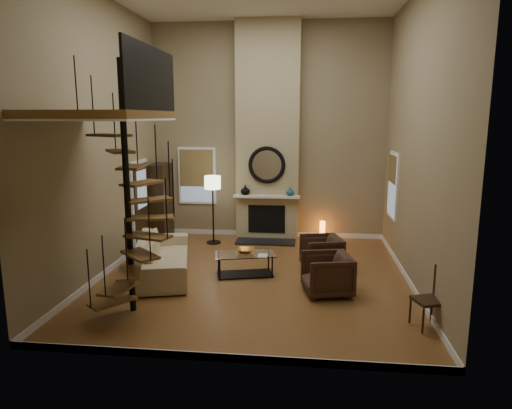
# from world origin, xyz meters

# --- Properties ---
(ground) EXTENTS (6.00, 6.50, 0.01)m
(ground) POSITION_xyz_m (0.00, 0.00, -0.01)
(ground) COLOR olive
(ground) RESTS_ON ground
(back_wall) EXTENTS (6.00, 0.02, 5.50)m
(back_wall) POSITION_xyz_m (0.00, 3.25, 2.75)
(back_wall) COLOR #90815D
(back_wall) RESTS_ON ground
(front_wall) EXTENTS (6.00, 0.02, 5.50)m
(front_wall) POSITION_xyz_m (0.00, -3.25, 2.75)
(front_wall) COLOR #90815D
(front_wall) RESTS_ON ground
(left_wall) EXTENTS (0.02, 6.50, 5.50)m
(left_wall) POSITION_xyz_m (-3.00, 0.00, 2.75)
(left_wall) COLOR #90815D
(left_wall) RESTS_ON ground
(right_wall) EXTENTS (0.02, 6.50, 5.50)m
(right_wall) POSITION_xyz_m (3.00, 0.00, 2.75)
(right_wall) COLOR #90815D
(right_wall) RESTS_ON ground
(baseboard_back) EXTENTS (6.00, 0.02, 0.12)m
(baseboard_back) POSITION_xyz_m (0.00, 3.24, 0.06)
(baseboard_back) COLOR white
(baseboard_back) RESTS_ON ground
(baseboard_front) EXTENTS (6.00, 0.02, 0.12)m
(baseboard_front) POSITION_xyz_m (0.00, -3.24, 0.06)
(baseboard_front) COLOR white
(baseboard_front) RESTS_ON ground
(baseboard_left) EXTENTS (0.02, 6.50, 0.12)m
(baseboard_left) POSITION_xyz_m (-2.99, 0.00, 0.06)
(baseboard_left) COLOR white
(baseboard_left) RESTS_ON ground
(baseboard_right) EXTENTS (0.02, 6.50, 0.12)m
(baseboard_right) POSITION_xyz_m (2.99, 0.00, 0.06)
(baseboard_right) COLOR white
(baseboard_right) RESTS_ON ground
(chimney_breast) EXTENTS (1.60, 0.38, 5.50)m
(chimney_breast) POSITION_xyz_m (0.00, 3.06, 2.75)
(chimney_breast) COLOR tan
(chimney_breast) RESTS_ON ground
(hearth) EXTENTS (1.50, 0.60, 0.04)m
(hearth) POSITION_xyz_m (0.00, 2.57, 0.02)
(hearth) COLOR black
(hearth) RESTS_ON ground
(firebox) EXTENTS (0.95, 0.02, 0.72)m
(firebox) POSITION_xyz_m (0.00, 2.86, 0.55)
(firebox) COLOR black
(firebox) RESTS_ON chimney_breast
(mantel) EXTENTS (1.70, 0.18, 0.06)m
(mantel) POSITION_xyz_m (0.00, 2.78, 1.15)
(mantel) COLOR white
(mantel) RESTS_ON chimney_breast
(mirror_frame) EXTENTS (0.94, 0.10, 0.94)m
(mirror_frame) POSITION_xyz_m (0.00, 2.84, 1.95)
(mirror_frame) COLOR black
(mirror_frame) RESTS_ON chimney_breast
(mirror_disc) EXTENTS (0.80, 0.01, 0.80)m
(mirror_disc) POSITION_xyz_m (0.00, 2.85, 1.95)
(mirror_disc) COLOR white
(mirror_disc) RESTS_ON chimney_breast
(vase_left) EXTENTS (0.24, 0.24, 0.25)m
(vase_left) POSITION_xyz_m (-0.55, 2.82, 1.30)
(vase_left) COLOR black
(vase_left) RESTS_ON mantel
(vase_right) EXTENTS (0.20, 0.20, 0.21)m
(vase_right) POSITION_xyz_m (0.60, 2.82, 1.28)
(vase_right) COLOR #175153
(vase_right) RESTS_ON mantel
(window_back) EXTENTS (1.02, 0.06, 1.52)m
(window_back) POSITION_xyz_m (-1.90, 3.22, 1.62)
(window_back) COLOR white
(window_back) RESTS_ON back_wall
(window_right) EXTENTS (0.06, 1.02, 1.52)m
(window_right) POSITION_xyz_m (2.97, 2.00, 1.63)
(window_right) COLOR white
(window_right) RESTS_ON right_wall
(entry_door) EXTENTS (0.10, 1.05, 2.16)m
(entry_door) POSITION_xyz_m (-2.95, 1.80, 1.05)
(entry_door) COLOR white
(entry_door) RESTS_ON ground
(loft) EXTENTS (1.70, 2.20, 1.09)m
(loft) POSITION_xyz_m (-2.04, -1.80, 3.24)
(loft) COLOR brown
(loft) RESTS_ON left_wall
(spiral_stair) EXTENTS (1.47, 1.47, 4.06)m
(spiral_stair) POSITION_xyz_m (-1.78, -1.79, 1.78)
(spiral_stair) COLOR black
(spiral_stair) RESTS_ON ground
(hutch) EXTENTS (0.42, 0.89, 2.00)m
(hutch) POSITION_xyz_m (-2.79, 2.84, 0.95)
(hutch) COLOR black
(hutch) RESTS_ON ground
(sofa) EXTENTS (1.58, 2.67, 0.73)m
(sofa) POSITION_xyz_m (-1.86, -0.03, 0.40)
(sofa) COLOR #C7B58A
(sofa) RESTS_ON ground
(armchair_near) EXTENTS (0.96, 0.95, 0.72)m
(armchair_near) POSITION_xyz_m (1.42, 0.64, 0.35)
(armchair_near) COLOR #3B261B
(armchair_near) RESTS_ON ground
(armchair_far) EXTENTS (0.99, 0.98, 0.76)m
(armchair_far) POSITION_xyz_m (1.49, -0.67, 0.35)
(armchair_far) COLOR #3B261B
(armchair_far) RESTS_ON ground
(coffee_table) EXTENTS (1.32, 0.89, 0.45)m
(coffee_table) POSITION_xyz_m (-0.19, 0.09, 0.28)
(coffee_table) COLOR silver
(coffee_table) RESTS_ON ground
(bowl) EXTENTS (0.35, 0.35, 0.09)m
(bowl) POSITION_xyz_m (-0.19, 0.14, 0.50)
(bowl) COLOR orange
(bowl) RESTS_ON coffee_table
(book) EXTENTS (0.20, 0.26, 0.02)m
(book) POSITION_xyz_m (0.16, -0.06, 0.46)
(book) COLOR gray
(book) RESTS_ON coffee_table
(floor_lamp) EXTENTS (0.40, 0.40, 1.71)m
(floor_lamp) POSITION_xyz_m (-1.31, 2.38, 1.41)
(floor_lamp) COLOR black
(floor_lamp) RESTS_ON ground
(accent_lamp) EXTENTS (0.14, 0.14, 0.50)m
(accent_lamp) POSITION_xyz_m (1.44, 2.96, 0.25)
(accent_lamp) COLOR orange
(accent_lamp) RESTS_ON ground
(side_chair) EXTENTS (0.52, 0.51, 0.92)m
(side_chair) POSITION_xyz_m (2.95, -1.91, 0.53)
(side_chair) COLOR black
(side_chair) RESTS_ON ground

